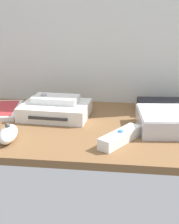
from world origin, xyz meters
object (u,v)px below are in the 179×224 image
game_console (56,110)px  remote_nunchuk (8,134)px  remote_wand (120,137)px  network_router (165,107)px  mini_computer (169,121)px  remote_classic_pad (56,99)px

game_console → remote_nunchuk: 21.99cm
remote_wand → network_router: bearing=95.6°
mini_computer → remote_nunchuk: mini_computer is taller
network_router → remote_wand: 31.04cm
game_console → remote_nunchuk: bearing=-107.6°
remote_classic_pad → mini_computer: bearing=-10.2°
game_console → mini_computer: (34.57, -6.99, 0.44)cm
mini_computer → remote_nunchuk: size_ratio=1.77×
network_router → remote_classic_pad: size_ratio=1.27×
remote_nunchuk → remote_classic_pad: size_ratio=0.70×
remote_nunchuk → mini_computer: bearing=11.6°
network_router → remote_classic_pad: 36.81cm
network_router → game_console: bearing=-169.0°
mini_computer → remote_nunchuk: bearing=-162.3°
game_console → remote_nunchuk: remote_nunchuk is taller
network_router → remote_classic_pad: remote_classic_pad is taller
remote_nunchuk → game_console: bearing=62.8°
network_router → remote_classic_pad: bearing=-171.3°
game_console → network_router: bearing=18.6°
mini_computer → remote_wand: mini_computer is taller
game_console → network_router: size_ratio=1.17×
mini_computer → remote_classic_pad: (-34.73, 8.48, 2.77)cm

